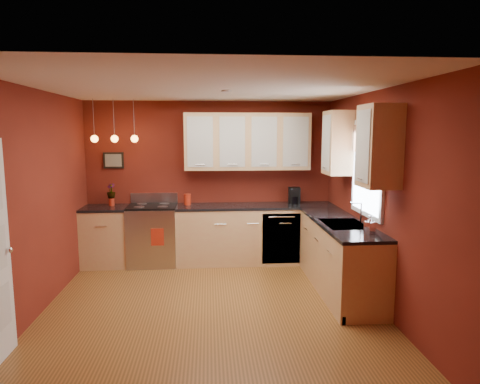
{
  "coord_description": "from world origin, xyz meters",
  "views": [
    {
      "loc": [
        -0.03,
        -4.94,
        2.11
      ],
      "look_at": [
        0.41,
        1.0,
        1.27
      ],
      "focal_mm": 32.0,
      "sensor_mm": 36.0,
      "label": 1
    }
  ],
  "objects": [
    {
      "name": "red_vase",
      "position": [
        -1.57,
        1.89,
        1.01
      ],
      "size": [
        0.09,
        0.09,
        0.14
      ],
      "primitive_type": "cylinder",
      "color": "#AE2612",
      "rests_on": "counter_back_left"
    },
    {
      "name": "wall_left",
      "position": [
        -2.0,
        0.0,
        1.3
      ],
      "size": [
        0.02,
        4.2,
        2.6
      ],
      "primitive_type": "cube",
      "color": "maroon",
      "rests_on": "floor"
    },
    {
      "name": "flowers",
      "position": [
        -1.57,
        1.89,
        1.18
      ],
      "size": [
        0.17,
        0.17,
        0.23
      ],
      "primitive_type": "imported",
      "rotation": [
        0.0,
        0.0,
        -0.4
      ],
      "color": "#AE2612",
      "rests_on": "red_vase"
    },
    {
      "name": "dishwasher_front",
      "position": [
        1.1,
        1.51,
        0.45
      ],
      "size": [
        0.6,
        0.02,
        0.8
      ],
      "primitive_type": "cube",
      "color": "#B0B0B5",
      "rests_on": "base_cabinets_back_right"
    },
    {
      "name": "base_cabinets_right",
      "position": [
        1.7,
        0.45,
        0.45
      ],
      "size": [
        0.6,
        2.1,
        0.9
      ],
      "primitive_type": "cube",
      "color": "tan",
      "rests_on": "floor"
    },
    {
      "name": "base_cabinets_back_right",
      "position": [
        0.73,
        1.8,
        0.45
      ],
      "size": [
        2.54,
        0.6,
        0.9
      ],
      "primitive_type": "cube",
      "color": "tan",
      "rests_on": "floor"
    },
    {
      "name": "pendant_lights",
      "position": [
        -1.45,
        1.75,
        2.01
      ],
      "size": [
        0.71,
        0.11,
        0.66
      ],
      "color": "gray",
      "rests_on": "ceiling"
    },
    {
      "name": "red_canister",
      "position": [
        -0.37,
        1.88,
        1.03
      ],
      "size": [
        0.12,
        0.12,
        0.18
      ],
      "color": "#AE2612",
      "rests_on": "counter_back_right"
    },
    {
      "name": "window",
      "position": [
        1.97,
        0.3,
        1.69
      ],
      "size": [
        0.06,
        1.02,
        1.22
      ],
      "color": "white",
      "rests_on": "wall_right"
    },
    {
      "name": "sink",
      "position": [
        1.7,
        0.3,
        0.92
      ],
      "size": [
        0.5,
        0.7,
        0.33
      ],
      "color": "gray",
      "rests_on": "counter_right"
    },
    {
      "name": "wall_back",
      "position": [
        0.0,
        2.1,
        1.3
      ],
      "size": [
        4.0,
        0.02,
        2.6
      ],
      "primitive_type": "cube",
      "color": "maroon",
      "rests_on": "floor"
    },
    {
      "name": "floor",
      "position": [
        0.0,
        0.0,
        0.0
      ],
      "size": [
        4.2,
        4.2,
        0.0
      ],
      "primitive_type": "plane",
      "color": "#965C2B",
      "rests_on": "ground"
    },
    {
      "name": "soap_pump",
      "position": [
        1.82,
        -0.25,
        1.05
      ],
      "size": [
        0.13,
        0.13,
        0.21
      ],
      "primitive_type": "imported",
      "rotation": [
        0.0,
        0.0,
        0.43
      ],
      "color": "white",
      "rests_on": "counter_right"
    },
    {
      "name": "dish_towel",
      "position": [
        -0.81,
        1.47,
        0.52
      ],
      "size": [
        0.19,
        0.01,
        0.26
      ],
      "primitive_type": "cube",
      "color": "#AE2612",
      "rests_on": "gas_range"
    },
    {
      "name": "base_cabinets_back_left",
      "position": [
        -1.65,
        1.8,
        0.45
      ],
      "size": [
        0.7,
        0.6,
        0.9
      ],
      "primitive_type": "cube",
      "color": "tan",
      "rests_on": "floor"
    },
    {
      "name": "upper_cabinets_right",
      "position": [
        1.82,
        0.32,
        1.95
      ],
      "size": [
        0.35,
        1.95,
        0.9
      ],
      "primitive_type": "cube",
      "color": "tan",
      "rests_on": "wall_right"
    },
    {
      "name": "wall_front",
      "position": [
        0.0,
        -2.1,
        1.3
      ],
      "size": [
        4.0,
        0.02,
        2.6
      ],
      "primitive_type": "cube",
      "color": "maroon",
      "rests_on": "floor"
    },
    {
      "name": "counter_back_right",
      "position": [
        0.73,
        1.8,
        0.92
      ],
      "size": [
        2.54,
        0.62,
        0.04
      ],
      "primitive_type": "cube",
      "color": "black",
      "rests_on": "base_cabinets_back_right"
    },
    {
      "name": "gas_range",
      "position": [
        -0.92,
        1.8,
        0.48
      ],
      "size": [
        0.76,
        0.64,
        1.11
      ],
      "color": "#B0B0B5",
      "rests_on": "floor"
    },
    {
      "name": "coffee_maker",
      "position": [
        1.37,
        1.89,
        1.06
      ],
      "size": [
        0.19,
        0.19,
        0.27
      ],
      "rotation": [
        0.0,
        0.0,
        -0.07
      ],
      "color": "black",
      "rests_on": "counter_back_right"
    },
    {
      "name": "wall_picture",
      "position": [
        -1.55,
        2.08,
        1.65
      ],
      "size": [
        0.32,
        0.03,
        0.26
      ],
      "primitive_type": "cube",
      "color": "black",
      "rests_on": "wall_back"
    },
    {
      "name": "counter_right",
      "position": [
        1.7,
        0.45,
        0.92
      ],
      "size": [
        0.62,
        2.1,
        0.04
      ],
      "primitive_type": "cube",
      "color": "black",
      "rests_on": "base_cabinets_right"
    },
    {
      "name": "ceiling",
      "position": [
        0.0,
        0.0,
        2.6
      ],
      "size": [
        4.0,
        4.2,
        0.02
      ],
      "primitive_type": "cube",
      "color": "silver",
      "rests_on": "wall_back"
    },
    {
      "name": "upper_cabinets_back",
      "position": [
        0.6,
        1.93,
        1.95
      ],
      "size": [
        2.0,
        0.35,
        0.9
      ],
      "primitive_type": "cube",
      "color": "tan",
      "rests_on": "wall_back"
    },
    {
      "name": "counter_back_left",
      "position": [
        -1.65,
        1.8,
        0.92
      ],
      "size": [
        0.7,
        0.62,
        0.04
      ],
      "primitive_type": "cube",
      "color": "black",
      "rests_on": "base_cabinets_back_left"
    },
    {
      "name": "wall_right",
      "position": [
        2.0,
        0.0,
        1.3
      ],
      "size": [
        0.02,
        4.2,
        2.6
      ],
      "primitive_type": "cube",
      "color": "maroon",
      "rests_on": "floor"
    }
  ]
}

